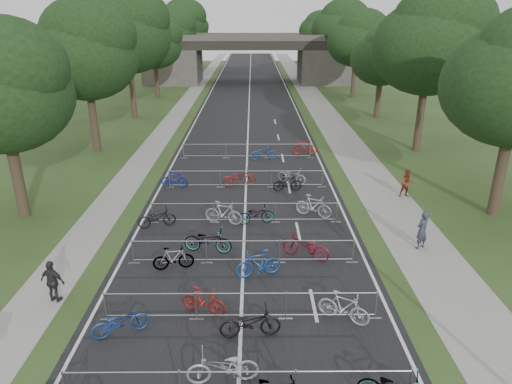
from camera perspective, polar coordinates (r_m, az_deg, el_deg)
road at (r=56.67m, az=-0.86°, el=11.43°), size 11.00×140.00×0.01m
sidewalk_right at (r=57.17m, az=7.35°, el=11.35°), size 3.00×140.00×0.01m
sidewalk_left at (r=57.22m, az=-8.54°, el=11.30°), size 2.00×140.00×0.01m
lane_markings at (r=56.67m, az=-0.86°, el=11.43°), size 0.12×140.00×0.00m
overpass_bridge at (r=71.09m, az=-0.79°, el=16.33°), size 31.00×8.00×7.05m
tree_left_0 at (r=24.96m, az=-29.26°, el=11.10°), size 6.72×6.72×10.25m
tree_left_1 at (r=35.84m, az=-20.51°, el=16.11°), size 7.56×7.56×11.53m
tree_right_1 at (r=36.10m, az=21.12°, el=17.01°), size 8.18×8.18×12.47m
tree_left_2 at (r=47.27m, az=-15.74°, el=18.60°), size 8.40×8.40×12.81m
tree_right_2 at (r=47.63m, az=15.65°, el=15.99°), size 6.16×6.16×9.39m
tree_left_3 at (r=59.03m, az=-12.57°, el=17.69°), size 6.72×6.72×10.25m
tree_right_3 at (r=59.19m, az=12.59°, el=18.12°), size 7.17×7.17×10.93m
tree_left_4 at (r=70.78m, az=-10.62°, el=19.03°), size 7.56×7.56×11.53m
tree_right_4 at (r=70.91m, az=10.49°, el=19.52°), size 8.18×8.18×12.47m
tree_left_5 at (r=82.61m, az=-9.20°, el=19.97°), size 8.40×8.40×12.81m
tree_right_5 at (r=82.81m, az=8.85°, el=18.49°), size 6.16×6.16×9.39m
tree_left_6 at (r=94.54m, az=-8.05°, el=19.19°), size 6.72×6.72×10.25m
tree_right_6 at (r=94.64m, az=7.72°, el=19.47°), size 7.17×7.17×10.93m
barrier_row_2 at (r=15.98m, az=-1.90°, el=-14.06°), size 9.70×0.08×1.10m
barrier_row_3 at (r=19.20m, az=-1.63°, el=-7.47°), size 9.70×0.08×1.10m
barrier_row_4 at (r=22.79m, az=-1.44°, el=-2.61°), size 9.70×0.08×1.10m
barrier_row_5 at (r=27.43m, az=-1.27°, el=1.65°), size 9.70×0.08×1.10m
barrier_row_6 at (r=33.14m, az=-1.13°, el=5.15°), size 9.70×0.08×1.10m
bike_5 at (r=13.76m, az=-4.18°, el=-21.05°), size 2.12×0.93×1.08m
bike_8 at (r=16.00m, az=-16.64°, el=-15.30°), size 1.96×1.34×0.97m
bike_9 at (r=16.41m, az=-6.59°, el=-13.34°), size 1.74×0.99×1.01m
bike_10 at (r=15.28m, az=-0.74°, el=-16.05°), size 2.06×0.90×1.05m
bike_11 at (r=16.18m, az=10.91°, el=-13.98°), size 1.85×1.34×1.10m
bike_12 at (r=19.09m, az=-10.29°, el=-8.17°), size 1.74×0.77×1.01m
bike_13 at (r=20.16m, az=-6.03°, el=-6.05°), size 2.23×1.10×1.12m
bike_14 at (r=18.31m, az=0.31°, el=-8.94°), size 1.96×1.04×1.13m
bike_15 at (r=19.70m, az=6.25°, el=-6.77°), size 2.22×1.59×1.11m
bike_16 at (r=22.90m, az=-12.29°, el=-3.18°), size 1.95×1.16×0.97m
bike_17 at (r=22.70m, az=-4.10°, el=-2.64°), size 2.03×1.12×1.18m
bike_18 at (r=22.74m, az=-0.04°, el=-2.83°), size 1.94×1.04×0.97m
bike_19 at (r=23.61m, az=7.21°, el=-1.78°), size 1.99×1.41×1.18m
bike_20 at (r=27.88m, az=-10.14°, el=1.54°), size 1.71×0.67×1.00m
bike_21 at (r=27.74m, az=-2.11°, el=1.85°), size 2.15×1.20×1.07m
bike_22 at (r=26.90m, az=3.94°, el=1.11°), size 1.73×0.65×1.02m
bike_23 at (r=28.22m, az=4.49°, el=2.05°), size 1.96×1.51×0.99m
bike_26 at (r=32.87m, az=0.93°, el=4.93°), size 1.98×1.02×0.99m
bike_27 at (r=34.21m, az=6.14°, el=5.57°), size 1.83×0.53×1.10m
pedestrian_a at (r=21.50m, az=20.04°, el=-4.52°), size 0.78×0.70×1.78m
pedestrian_b at (r=27.30m, az=18.37°, el=1.01°), size 0.82×0.66×1.62m
pedestrian_c at (r=18.25m, az=-24.06°, el=-10.21°), size 1.03×0.65×1.64m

